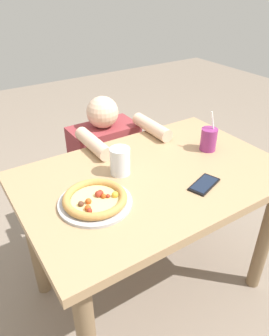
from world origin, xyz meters
name	(u,v)px	position (x,y,z in m)	size (l,w,h in m)	color
ground_plane	(149,285)	(0.00, 0.00, 0.00)	(8.00, 8.00, 0.00)	gray
dining_table	(153,196)	(0.00, 0.00, 0.62)	(1.16, 0.77, 0.75)	tan
pizza_near	(95,200)	(-0.31, -0.05, 0.77)	(0.28, 0.28, 0.04)	#B7B7BC
drink_cup_colored	(209,139)	(0.36, 0.03, 0.81)	(0.08, 0.08, 0.20)	#8C2D72
water_cup_clear	(120,161)	(-0.12, 0.08, 0.81)	(0.09, 0.09, 0.12)	silver
cell_phone	(204,184)	(0.12, -0.19, 0.75)	(0.17, 0.12, 0.01)	black
diner_seated	(107,175)	(0.06, 0.56, 0.41)	(0.42, 0.53, 0.92)	#333847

